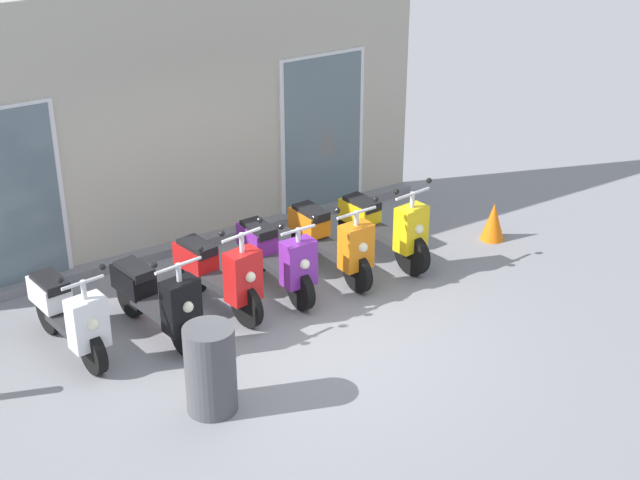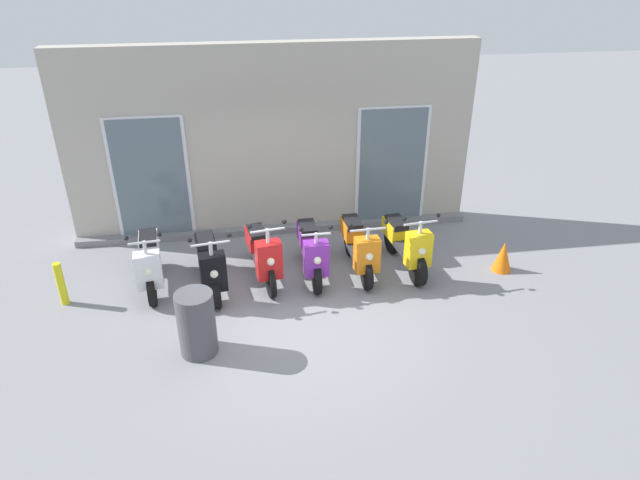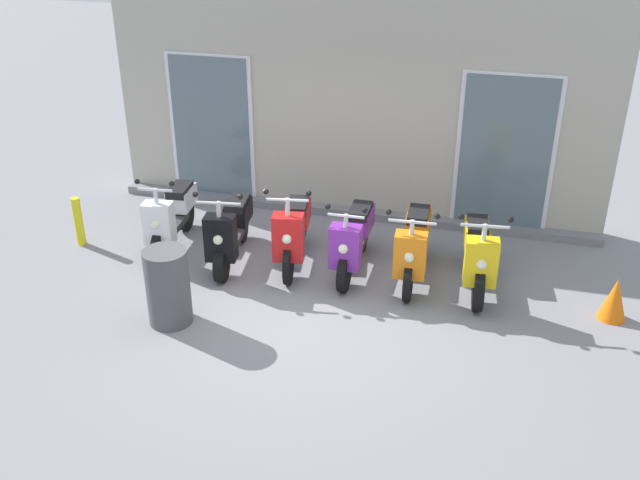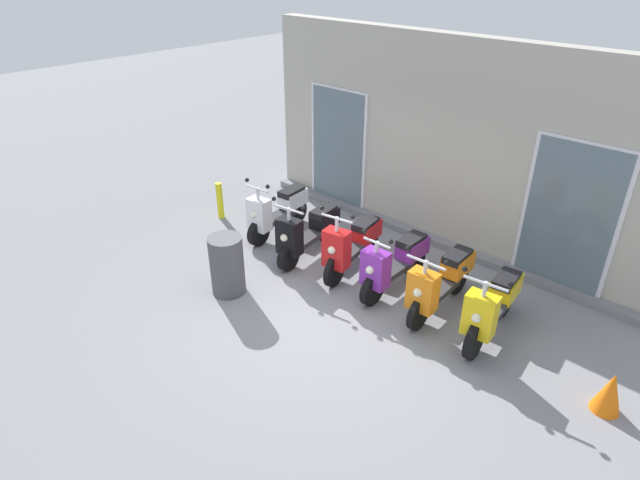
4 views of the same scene
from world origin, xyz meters
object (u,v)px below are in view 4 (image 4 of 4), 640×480
at_px(scooter_purple, 395,262).
at_px(curb_bollard, 220,201).
at_px(scooter_white, 277,210).
at_px(scooter_yellow, 493,306).
at_px(trash_bin, 227,265).
at_px(scooter_black, 308,232).
at_px(traffic_cone, 610,392).
at_px(scooter_red, 352,244).
at_px(scooter_orange, 441,281).

relative_size(scooter_purple, curb_bollard, 2.23).
distance_m(scooter_white, scooter_yellow, 4.11).
height_order(scooter_purple, trash_bin, scooter_purple).
relative_size(scooter_black, traffic_cone, 3.01).
height_order(scooter_white, scooter_red, scooter_red).
relative_size(scooter_white, curb_bollard, 2.16).
distance_m(trash_bin, curb_bollard, 2.53).
height_order(scooter_purple, traffic_cone, scooter_purple).
relative_size(scooter_orange, curb_bollard, 2.29).
distance_m(scooter_black, scooter_purple, 1.63).
height_order(scooter_black, scooter_purple, scooter_black).
bearing_deg(scooter_black, scooter_red, 9.01).
bearing_deg(scooter_yellow, trash_bin, -152.66).
bearing_deg(traffic_cone, scooter_orange, 172.05).
xyz_separation_m(scooter_red, trash_bin, (-0.96, -1.69, -0.03)).
relative_size(scooter_purple, traffic_cone, 3.00).
bearing_deg(scooter_white, scooter_red, -1.62).
relative_size(traffic_cone, trash_bin, 0.57).
xyz_separation_m(scooter_white, traffic_cone, (5.70, -0.34, -0.20)).
height_order(scooter_purple, scooter_yellow, scooter_yellow).
distance_m(scooter_white, trash_bin, 1.91).
relative_size(scooter_orange, scooter_yellow, 0.99).
bearing_deg(scooter_black, scooter_orange, 4.08).
bearing_deg(scooter_purple, scooter_yellow, -0.58).
relative_size(scooter_yellow, curb_bollard, 2.32).
bearing_deg(scooter_yellow, scooter_purple, 179.42).
relative_size(scooter_orange, trash_bin, 1.76).
distance_m(scooter_red, traffic_cone, 3.97).
bearing_deg(scooter_white, scooter_purple, -0.21).
xyz_separation_m(scooter_orange, scooter_yellow, (0.79, -0.02, -0.02)).
bearing_deg(scooter_red, scooter_orange, 1.45).
bearing_deg(scooter_red, scooter_purple, 2.92).
distance_m(scooter_white, scooter_purple, 2.55).
height_order(scooter_red, scooter_purple, scooter_red).
bearing_deg(scooter_black, curb_bollard, -177.11).
relative_size(scooter_yellow, trash_bin, 1.78).
distance_m(scooter_red, scooter_purple, 0.79).
distance_m(scooter_white, curb_bollard, 1.31).
distance_m(scooter_purple, trash_bin, 2.47).
relative_size(scooter_black, scooter_yellow, 0.96).
distance_m(scooter_purple, scooter_orange, 0.78).
distance_m(scooter_red, trash_bin, 1.95).
bearing_deg(scooter_red, scooter_yellow, 0.59).
bearing_deg(scooter_red, scooter_black, -170.99).
height_order(scooter_red, curb_bollard, scooter_red).
height_order(scooter_yellow, curb_bollard, scooter_yellow).
height_order(scooter_black, scooter_red, scooter_red).
distance_m(scooter_orange, traffic_cone, 2.41).
xyz_separation_m(scooter_purple, scooter_yellow, (1.57, -0.02, 0.00)).
bearing_deg(scooter_purple, scooter_red, -177.08).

